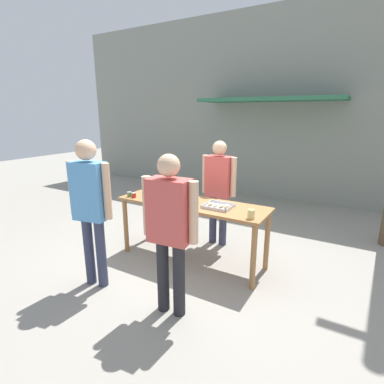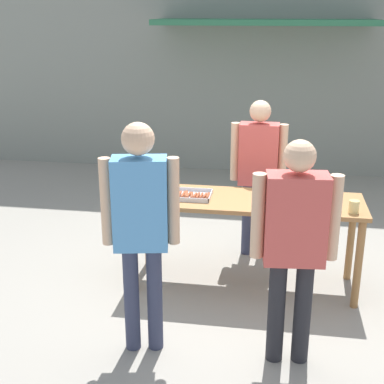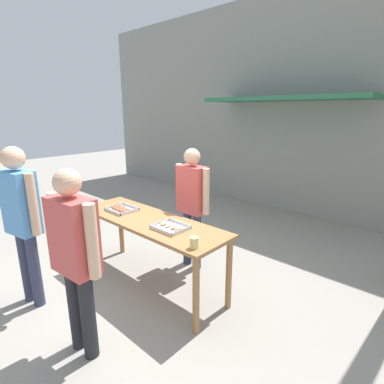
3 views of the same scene
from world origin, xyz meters
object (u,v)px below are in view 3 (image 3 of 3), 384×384
condiment_jar_mustard (91,204)px  person_customer_holding_hotdog (22,213)px  food_tray_buns (172,227)px  person_server_behind_table (192,198)px  person_customer_with_cup (75,250)px  food_tray_sausages (122,210)px  beer_cup (194,243)px  condiment_jar_ketchup (94,206)px

condiment_jar_mustard → person_customer_holding_hotdog: bearing=-75.3°
food_tray_buns → person_customer_holding_hotdog: bearing=-135.1°
person_server_behind_table → person_customer_with_cup: bearing=-79.0°
food_tray_sausages → person_customer_holding_hotdog: (-0.20, -1.14, 0.20)m
food_tray_buns → condiment_jar_mustard: condiment_jar_mustard is taller
beer_cup → person_server_behind_table: size_ratio=0.07×
food_tray_sausages → person_customer_with_cup: (0.93, -1.12, 0.13)m
person_server_behind_table → beer_cup: bearing=-46.1°
food_tray_sausages → person_server_behind_table: size_ratio=0.21×
condiment_jar_mustard → condiment_jar_ketchup: (0.09, -0.01, 0.00)m
food_tray_sausages → beer_cup: beer_cup is taller
condiment_jar_mustard → person_customer_with_cup: 1.65m
food_tray_buns → condiment_jar_mustard: 1.41m
food_tray_buns → person_customer_holding_hotdog: (-1.15, -1.14, 0.20)m
food_tray_sausages → person_server_behind_table: (0.59, 0.74, 0.11)m
condiment_jar_mustard → person_customer_with_cup: size_ratio=0.04×
food_tray_sausages → condiment_jar_mustard: (-0.45, -0.20, 0.02)m
food_tray_buns → food_tray_sausages: bearing=-179.9°
beer_cup → food_tray_sausages: bearing=172.7°
condiment_jar_mustard → person_customer_with_cup: (1.37, -0.92, 0.11)m
beer_cup → person_server_behind_table: person_server_behind_table is taller
condiment_jar_mustard → person_customer_holding_hotdog: (0.25, -0.94, 0.18)m
person_server_behind_table → person_customer_holding_hotdog: size_ratio=0.93×
food_tray_buns → beer_cup: size_ratio=3.26×
condiment_jar_mustard → condiment_jar_ketchup: bearing=-3.6°
beer_cup → condiment_jar_ketchup: bearing=-179.4°
food_tray_buns → condiment_jar_mustard: size_ratio=4.86×
food_tray_buns → person_customer_with_cup: 1.13m
person_customer_with_cup → food_tray_buns: bearing=-96.5°
condiment_jar_ketchup → food_tray_buns: bearing=9.0°
beer_cup → food_tray_buns: bearing=159.7°
food_tray_sausages → food_tray_buns: size_ratio=0.99×
condiment_jar_mustard → person_customer_with_cup: person_customer_with_cup is taller
food_tray_sausages → condiment_jar_ketchup: (-0.35, -0.20, 0.02)m
person_server_behind_table → person_customer_holding_hotdog: 2.04m
beer_cup → person_customer_holding_hotdog: (-1.66, -0.96, 0.16)m
food_tray_buns → person_server_behind_table: 0.83m
beer_cup → person_customer_holding_hotdog: person_customer_holding_hotdog is taller
food_tray_sausages → person_customer_holding_hotdog: person_customer_holding_hotdog is taller
food_tray_sausages → beer_cup: bearing=-7.3°
food_tray_buns → person_server_behind_table: size_ratio=0.22×
person_customer_with_cup → beer_cup: bearing=-125.1°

